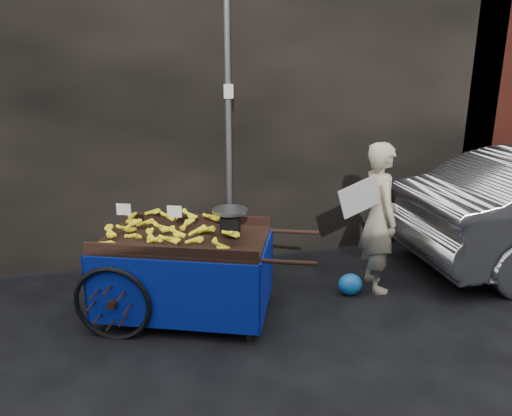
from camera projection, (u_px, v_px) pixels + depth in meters
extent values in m
plane|color=black|center=(224.00, 311.00, 5.79)|extent=(80.00, 80.00, 0.00)
cube|color=black|center=(125.00, 79.00, 7.28)|extent=(11.00, 2.00, 5.00)
cylinder|color=slate|center=(228.00, 123.00, 6.48)|extent=(0.08, 0.08, 4.00)
cube|color=white|center=(229.00, 91.00, 6.31)|extent=(0.12, 0.02, 0.18)
cube|color=black|center=(184.00, 240.00, 5.46)|extent=(2.07, 1.67, 0.07)
cube|color=black|center=(196.00, 219.00, 5.94)|extent=(1.70, 0.66, 0.11)
cube|color=black|center=(170.00, 252.00, 4.94)|extent=(1.70, 0.66, 0.11)
cube|color=black|center=(249.00, 301.00, 5.07)|extent=(0.07, 0.07, 0.90)
cube|color=black|center=(260.00, 266.00, 5.91)|extent=(0.07, 0.07, 0.90)
cylinder|color=black|center=(288.00, 262.00, 4.88)|extent=(0.54, 0.23, 0.04)
cylinder|color=black|center=(294.00, 232.00, 5.73)|extent=(0.54, 0.23, 0.04)
torus|color=black|center=(112.00, 304.00, 5.11)|extent=(0.81, 0.34, 0.84)
torus|color=black|center=(151.00, 259.00, 6.26)|extent=(0.81, 0.34, 0.84)
cylinder|color=black|center=(134.00, 279.00, 5.69)|extent=(0.48, 1.20, 0.06)
cube|color=#060E7E|center=(171.00, 296.00, 5.03)|extent=(1.73, 0.65, 0.76)
cube|color=#060E7E|center=(198.00, 253.00, 6.11)|extent=(1.73, 0.65, 0.76)
cube|color=#060E7E|center=(109.00, 268.00, 5.69)|extent=(0.42, 1.10, 0.76)
cube|color=#060E7E|center=(266.00, 277.00, 5.46)|extent=(0.42, 1.10, 0.76)
cube|color=black|center=(230.00, 224.00, 5.39)|extent=(0.24, 0.22, 0.18)
cylinder|color=silver|center=(230.00, 211.00, 5.35)|extent=(0.49, 0.49, 0.03)
cube|color=white|center=(124.00, 209.00, 5.31)|extent=(0.15, 0.06, 0.12)
cube|color=white|center=(174.00, 211.00, 5.24)|extent=(0.15, 0.06, 0.12)
imported|color=#B9AB89|center=(379.00, 217.00, 6.11)|extent=(0.49, 0.71, 1.87)
cube|color=beige|center=(359.00, 197.00, 5.80)|extent=(0.58, 0.10, 0.50)
ellipsoid|color=blue|center=(350.00, 284.00, 6.14)|extent=(0.30, 0.24, 0.27)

